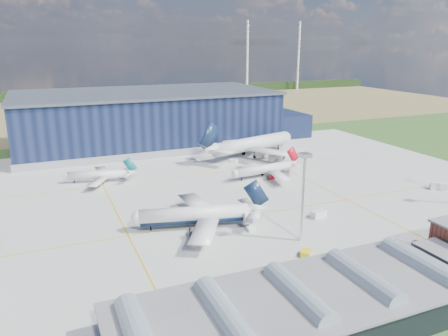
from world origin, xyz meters
TOP-DOWN VIEW (x-y plane):
  - ground at (0.00, 0.00)m, footprint 600.00×600.00m
  - apron at (0.00, 10.00)m, footprint 220.00×160.00m
  - farmland at (0.00, 220.00)m, footprint 600.00×220.00m
  - treeline at (0.00, 300.00)m, footprint 600.00×8.00m
  - hangar at (2.81, 94.80)m, footprint 145.00×62.00m
  - glass_concourse at (-6.45, -60.00)m, footprint 78.00×23.00m
  - light_mast_center at (10.00, -30.00)m, footprint 2.60×2.60m
  - airliner_navy at (-12.06, -12.00)m, footprint 46.14×45.52m
  - airliner_red at (26.92, 22.00)m, footprint 33.81×33.21m
  - airliner_widebody at (37.27, 52.42)m, footprint 65.77×64.98m
  - airliner_regional at (-31.06, 40.00)m, footprint 32.20×31.78m
  - gse_tug_b at (6.47, -37.71)m, footprint 3.68×3.77m
  - gse_van_a at (23.19, -18.84)m, footprint 5.26×3.20m
  - gse_van_b at (75.46, -14.26)m, footprint 5.72×5.19m
  - gse_tug_c at (42.01, 33.42)m, footprint 3.36×4.17m
  - gse_cart_b at (25.37, 45.98)m, footprint 3.58×3.57m
  - gse_van_c at (30.49, -46.00)m, footprint 5.35×2.89m
  - airstair at (0.99, -17.19)m, footprint 3.02×5.24m
  - car_b at (22.24, -48.00)m, footprint 3.44×2.38m

SIDE VIEW (x-z plane):
  - ground at x=0.00m, z-range 0.00..0.00m
  - farmland at x=0.00m, z-range -0.01..0.01m
  - apron at x=0.00m, z-range -0.01..0.07m
  - car_b at x=22.24m, z-range 0.00..1.08m
  - gse_cart_b at x=25.37m, z-range 0.00..1.31m
  - gse_tug_b at x=6.47m, z-range 0.00..1.37m
  - gse_tug_c at x=42.01m, z-range 0.00..1.58m
  - gse_van_a at x=23.19m, z-range 0.00..2.14m
  - gse_van_b at x=75.46m, z-range 0.00..2.45m
  - gse_van_c at x=30.49m, z-range 0.00..2.48m
  - airstair at x=0.99m, z-range 0.00..3.15m
  - glass_concourse at x=-6.45m, z-range -0.61..7.99m
  - treeline at x=0.00m, z-range 0.00..8.00m
  - airliner_regional at x=-31.06m, z-range 0.00..8.67m
  - airliner_red at x=26.92m, z-range 0.00..10.03m
  - airliner_navy at x=-12.06m, z-range 0.00..12.53m
  - airliner_widebody at x=37.27m, z-range 0.00..17.39m
  - hangar at x=2.81m, z-range -1.43..24.67m
  - light_mast_center at x=10.00m, z-range 3.93..26.93m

